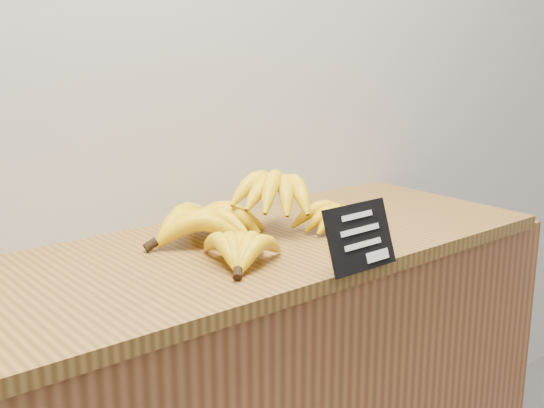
{
  "coord_description": "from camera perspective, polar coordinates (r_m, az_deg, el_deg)",
  "views": [
    {
      "loc": [
        -0.81,
        1.64,
        1.36
      ],
      "look_at": [
        0.05,
        2.7,
        1.02
      ],
      "focal_mm": 45.0,
      "sensor_mm": 36.0,
      "label": 1
    }
  ],
  "objects": [
    {
      "name": "chalkboard_sign",
      "position": [
        1.29,
        7.39,
        -2.76
      ],
      "size": [
        0.16,
        0.05,
        0.12
      ],
      "primitive_type": "cube",
      "rotation": [
        -0.33,
        0.0,
        0.0
      ],
      "color": "black",
      "rests_on": "counter_top"
    },
    {
      "name": "counter_top",
      "position": [
        1.47,
        -1.23,
        -3.61
      ],
      "size": [
        1.31,
        0.54,
        0.03
      ],
      "primitive_type": "cube",
      "color": "olive",
      "rests_on": "counter"
    },
    {
      "name": "banana_pile",
      "position": [
        1.47,
        -1.78,
        -1.14
      ],
      "size": [
        0.5,
        0.37,
        0.13
      ],
      "color": "yellow",
      "rests_on": "counter_top"
    }
  ]
}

